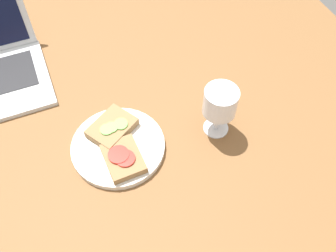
{
  "coord_description": "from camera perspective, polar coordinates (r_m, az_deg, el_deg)",
  "views": [
    {
      "loc": [
        -14.17,
        -51.95,
        77.23
      ],
      "look_at": [
        4.64,
        -6.13,
        8.0
      ],
      "focal_mm": 40.0,
      "sensor_mm": 36.0,
      "label": 1
    }
  ],
  "objects": [
    {
      "name": "wooden_table",
      "position": [
        0.93,
        -4.08,
        -0.37
      ],
      "size": [
        140.0,
        140.0,
        3.0
      ],
      "primitive_type": "cube",
      "color": "brown",
      "rests_on": "ground"
    },
    {
      "name": "plate",
      "position": [
        0.88,
        -7.6,
        -3.12
      ],
      "size": [
        21.73,
        21.73,
        1.53
      ],
      "primitive_type": "cylinder",
      "color": "silver",
      "rests_on": "wooden_table"
    },
    {
      "name": "sandwich_with_cucumber",
      "position": [
        0.89,
        -8.55,
        -0.16
      ],
      "size": [
        13.1,
        12.24,
        2.48
      ],
      "color": "#937047",
      "rests_on": "plate"
    },
    {
      "name": "wine_glass",
      "position": [
        0.84,
        7.95,
        3.4
      ],
      "size": [
        7.72,
        7.72,
        13.45
      ],
      "color": "white",
      "rests_on": "wooden_table"
    },
    {
      "name": "sandwich_with_tomato",
      "position": [
        0.84,
        -6.87,
        -4.9
      ],
      "size": [
        8.1,
        10.23,
        2.52
      ],
      "color": "#937047",
      "rests_on": "plate"
    }
  ]
}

